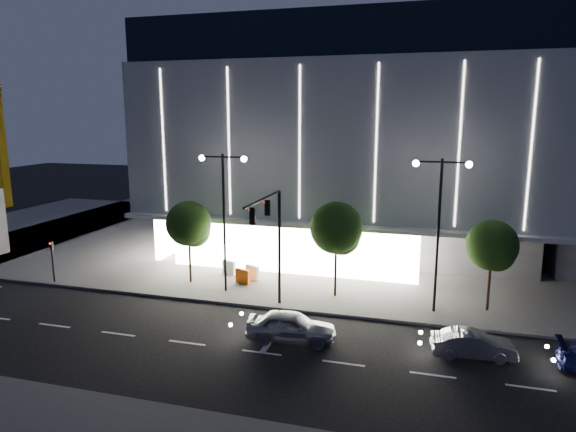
# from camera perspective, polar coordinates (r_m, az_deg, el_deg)

# --- Properties ---
(ground) EXTENTS (160.00, 160.00, 0.00)m
(ground) POSITION_cam_1_polar(r_m,az_deg,el_deg) (27.70, -5.92, -13.06)
(ground) COLOR black
(ground) RESTS_ON ground
(sidewalk_museum) EXTENTS (70.00, 40.00, 0.15)m
(sidewalk_museum) POSITION_cam_1_polar(r_m,az_deg,el_deg) (48.94, 10.09, -2.32)
(sidewalk_museum) COLOR #474747
(sidewalk_museum) RESTS_ON ground
(museum) EXTENTS (30.00, 25.80, 18.00)m
(museum) POSITION_cam_1_polar(r_m,az_deg,el_deg) (46.23, 7.74, 8.50)
(museum) COLOR #4C4C51
(museum) RESTS_ON ground
(traffic_mast) EXTENTS (0.33, 5.89, 7.07)m
(traffic_mast) POSITION_cam_1_polar(r_m,az_deg,el_deg) (28.78, -1.82, -1.51)
(traffic_mast) COLOR black
(traffic_mast) RESTS_ON ground
(street_lamp_west) EXTENTS (3.16, 0.36, 9.00)m
(street_lamp_west) POSITION_cam_1_polar(r_m,az_deg,el_deg) (32.42, -7.15, 1.52)
(street_lamp_west) COLOR black
(street_lamp_west) RESTS_ON ground
(street_lamp_east) EXTENTS (3.16, 0.36, 9.00)m
(street_lamp_east) POSITION_cam_1_polar(r_m,az_deg,el_deg) (29.90, 16.46, 0.33)
(street_lamp_east) COLOR black
(street_lamp_east) RESTS_ON ground
(ped_signal_far) EXTENTS (0.22, 0.24, 3.00)m
(ped_signal_far) POSITION_cam_1_polar(r_m,az_deg,el_deg) (38.34, -24.72, -4.16)
(ped_signal_far) COLOR black
(ped_signal_far) RESTS_ON ground
(tree_left) EXTENTS (3.02, 3.02, 5.72)m
(tree_left) POSITION_cam_1_polar(r_m,az_deg,el_deg) (34.92, -10.93, -1.12)
(tree_left) COLOR black
(tree_left) RESTS_ON ground
(tree_mid) EXTENTS (3.25, 3.25, 6.15)m
(tree_mid) POSITION_cam_1_polar(r_m,az_deg,el_deg) (31.71, 5.44, -1.65)
(tree_mid) COLOR black
(tree_mid) RESTS_ON ground
(tree_right) EXTENTS (2.91, 2.91, 5.51)m
(tree_right) POSITION_cam_1_polar(r_m,az_deg,el_deg) (31.53, 21.75, -3.33)
(tree_right) COLOR black
(tree_right) RESTS_ON ground
(car_lead) EXTENTS (4.70, 2.22, 1.55)m
(car_lead) POSITION_cam_1_polar(r_m,az_deg,el_deg) (26.66, 0.33, -12.18)
(car_lead) COLOR #A0A2A7
(car_lead) RESTS_ON ground
(car_second) EXTENTS (4.00, 1.79, 1.27)m
(car_second) POSITION_cam_1_polar(r_m,az_deg,el_deg) (26.60, 19.88, -13.27)
(car_second) COLOR #A1A4A8
(car_second) RESTS_ON ground
(barrier_b) EXTENTS (1.12, 0.63, 1.00)m
(barrier_b) POSITION_cam_1_polar(r_m,az_deg,el_deg) (37.03, -6.55, -5.69)
(barrier_b) COLOR white
(barrier_b) RESTS_ON sidewalk_museum
(barrier_c) EXTENTS (1.12, 0.60, 1.00)m
(barrier_c) POSITION_cam_1_polar(r_m,az_deg,el_deg) (34.92, -5.05, -6.71)
(barrier_c) COLOR #FF610E
(barrier_c) RESTS_ON sidewalk_museum
(barrier_d) EXTENTS (1.10, 0.69, 1.00)m
(barrier_d) POSITION_cam_1_polar(r_m,az_deg,el_deg) (35.71, -4.00, -6.28)
(barrier_d) COLOR silver
(barrier_d) RESTS_ON sidewalk_museum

